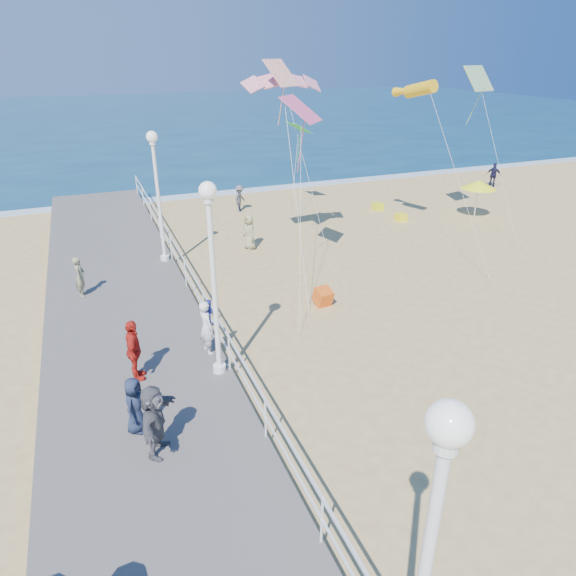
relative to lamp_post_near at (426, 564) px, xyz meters
name	(u,v)px	position (x,y,z in m)	size (l,w,h in m)	color
ground	(385,346)	(5.35, 9.00, -3.66)	(160.00, 160.00, 0.00)	tan
ocean	(136,118)	(5.35, 74.00, -3.65)	(160.00, 90.00, 0.05)	#0C324D
surf_line	(219,193)	(5.35, 29.50, -3.63)	(160.00, 1.20, 0.04)	white
boardwalk	(142,394)	(-2.15, 9.00, -3.46)	(5.00, 44.00, 0.40)	#65605C
railing	(229,343)	(0.30, 9.00, -2.41)	(0.05, 42.00, 0.55)	white
lamp_post_near	(426,564)	(0.00, 0.00, 0.00)	(0.44, 0.44, 5.32)	white
lamp_post_mid	(212,262)	(0.00, 9.00, 0.00)	(0.44, 0.44, 5.32)	white
lamp_post_far	(157,184)	(0.00, 18.00, 0.00)	(0.44, 0.44, 5.32)	white
woman_holding_toddler	(207,327)	(-0.05, 10.11, -2.43)	(0.60, 0.40, 1.66)	silver
toddler_held	(209,312)	(0.10, 10.26, -2.03)	(0.37, 0.29, 0.77)	#2E37AC
spectator_3	(134,351)	(-2.16, 9.50, -2.38)	(1.03, 0.43, 1.76)	red
spectator_4	(135,405)	(-2.40, 7.35, -2.56)	(0.69, 0.45, 1.41)	#1B253D
spectator_5	(155,421)	(-2.07, 6.42, -2.40)	(1.60, 0.51, 1.73)	#525156
spectator_6	(80,277)	(-3.36, 15.60, -2.52)	(0.54, 0.36, 1.48)	gray
beach_walker_a	(240,198)	(5.49, 25.08, -2.89)	(1.00, 0.57, 1.54)	#56555A
beach_walker_b	(494,175)	(23.32, 24.40, -2.86)	(0.94, 0.39, 1.61)	#181632
beach_walker_c	(249,232)	(4.10, 18.98, -2.83)	(0.81, 0.53, 1.66)	#969667
box_kite	(323,298)	(4.75, 12.31, -3.36)	(0.55, 0.55, 0.60)	red
beach_umbrella	(479,185)	(17.18, 18.92, -1.75)	(1.90, 1.90, 2.14)	white
beach_chair_left	(401,217)	(13.16, 20.09, -3.46)	(0.55, 0.55, 0.40)	yellow
beach_chair_right	(378,206)	(13.10, 22.43, -3.46)	(0.55, 0.55, 0.40)	yellow
kite_parafoil	(283,78)	(5.11, 17.21, 3.87)	(3.23, 0.90, 0.30)	#CF1846
kite_windsock	(420,89)	(11.66, 17.37, 3.31)	(0.56, 0.56, 2.60)	gold
kite_diamond_pink	(301,109)	(4.86, 14.77, 2.96)	(1.46, 1.46, 0.02)	#E45482
kite_diamond_multi	(479,78)	(15.45, 18.15, 3.65)	(1.41, 1.41, 0.02)	blue
kite_diamond_green	(299,128)	(8.68, 24.01, 1.01)	(1.24, 1.24, 0.02)	green
kite_diamond_redwhite	(281,73)	(4.85, 16.72, 4.08)	(1.27, 1.27, 0.02)	#F0431C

